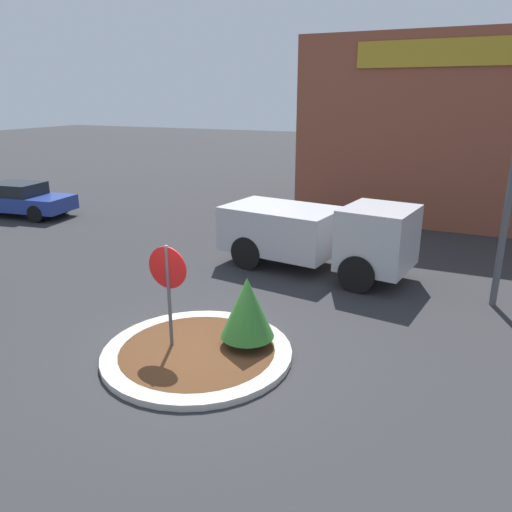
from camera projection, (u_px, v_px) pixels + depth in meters
The scene contains 7 objects.
ground_plane at pixel (198, 355), 9.79m from camera, with size 120.00×120.00×0.00m, color #2D2D30.
traffic_island at pixel (197, 352), 9.77m from camera, with size 3.71×3.71×0.13m.
stop_sign at pixel (168, 279), 9.50m from camera, with size 0.83×0.07×2.19m.
island_shrub at pixel (247, 307), 9.70m from camera, with size 1.06×1.06×1.42m.
utility_truck at pixel (316, 233), 14.20m from camera, with size 5.68×2.77×2.07m.
storefront_building at pixel (509, 131), 19.46m from camera, with size 15.46×6.07×7.06m.
parked_sedan_blue at pixel (21, 199), 20.90m from camera, with size 4.45×2.29×1.39m.
Camera 1 is at (4.66, -7.45, 4.87)m, focal length 35.00 mm.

